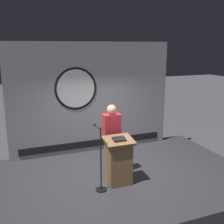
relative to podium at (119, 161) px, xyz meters
The scene contains 6 objects.
ground_plane 0.89m from the podium, 74.06° to the left, with size 40.00×40.00×0.00m, color #4C4C51.
stage_platform 0.75m from the podium, 74.06° to the left, with size 6.40×4.00×0.30m, color #333338.
banner_display 2.38m from the podium, 88.11° to the left, with size 4.72×0.12×3.13m.
podium is the anchor object (origin of this frame).
speaker_person 0.59m from the podium, 87.53° to the left, with size 0.40×0.26×1.71m.
microphone_stand 0.47m from the podium, 168.72° to the right, with size 0.24×0.56×1.41m.
Camera 1 is at (-2.23, -5.41, 3.33)m, focal length 43.42 mm.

